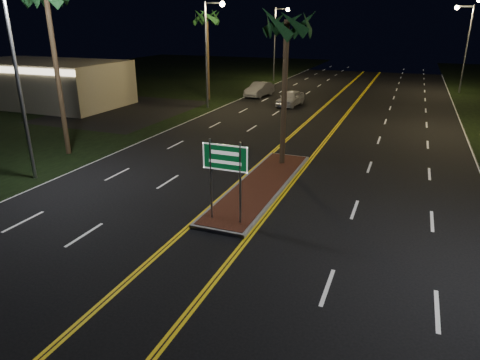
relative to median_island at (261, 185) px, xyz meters
The scene contains 13 objects.
ground 7.00m from the median_island, 90.00° to the right, with size 120.00×120.00×0.00m, color black.
grass_left 34.99m from the median_island, 149.04° to the left, with size 40.00×110.00×0.01m, color black.
median_island is the anchor object (origin of this frame).
highway_sign 4.80m from the median_island, 90.00° to the right, with size 1.80×0.08×3.20m.
commercial_building 29.13m from the median_island, 153.45° to the left, with size 15.00×8.12×4.00m.
streetlight_left_near 12.36m from the median_island, 164.22° to the right, with size 1.91×0.44×9.00m.
streetlight_left_mid 20.80m from the median_island, 121.98° to the left, with size 1.91×0.44×9.00m.
streetlight_left_far 38.89m from the median_island, 106.00° to the left, with size 1.91×0.44×9.00m.
streetlight_right_far 37.00m from the median_island, 73.13° to the left, with size 1.91×0.44×9.00m.
palm_median 8.00m from the median_island, 90.00° to the left, with size 2.40×2.40×8.30m.
palm_left_far 25.76m from the median_island, 121.36° to the left, with size 2.40×2.40×8.80m.
car_near 21.25m from the median_island, 101.65° to the left, with size 2.10×4.89×1.63m, color silver.
car_far 26.28m from the median_island, 109.37° to the left, with size 2.16×5.03×1.68m, color #9A9BA3.
Camera 1 is at (6.06, -10.99, 7.42)m, focal length 32.00 mm.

